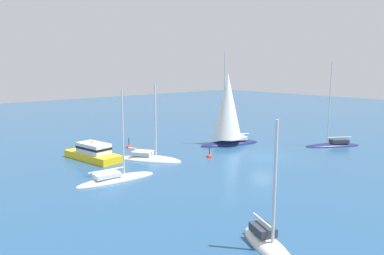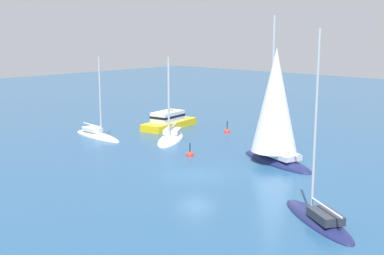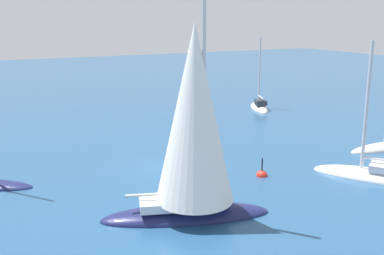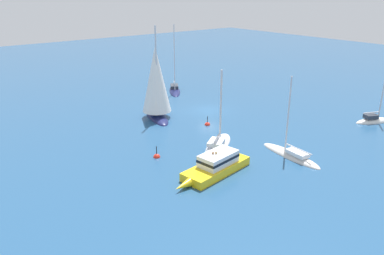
{
  "view_description": "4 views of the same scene",
  "coord_description": "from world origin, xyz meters",
  "px_view_note": "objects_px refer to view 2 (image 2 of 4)",
  "views": [
    {
      "loc": [
        24.09,
        -31.59,
        9.77
      ],
      "look_at": [
        -6.72,
        -4.2,
        2.87
      ],
      "focal_mm": 35.01,
      "sensor_mm": 36.0,
      "label": 1
    },
    {
      "loc": [
        26.04,
        23.68,
        10.19
      ],
      "look_at": [
        -6.68,
        -6.58,
        1.66
      ],
      "focal_mm": 47.95,
      "sensor_mm": 36.0,
      "label": 2
    },
    {
      "loc": [
        -24.69,
        11.26,
        9.08
      ],
      "look_at": [
        2.86,
        -3.18,
        1.58
      ],
      "focal_mm": 43.48,
      "sensor_mm": 36.0,
      "label": 3
    },
    {
      "loc": [
        -31.38,
        -36.24,
        15.27
      ],
      "look_at": [
        -7.57,
        -5.96,
        1.02
      ],
      "focal_mm": 35.36,
      "sensor_mm": 36.0,
      "label": 4
    }
  ],
  "objects_px": {
    "yacht": "(171,138)",
    "channel_buoy": "(190,155)",
    "ketch": "(97,136)",
    "powerboat": "(170,121)",
    "sailboat": "(318,219)",
    "sloop_1": "(276,110)",
    "mooring_buoy": "(227,132)"
  },
  "relations": [
    {
      "from": "powerboat",
      "to": "yacht",
      "type": "height_order",
      "value": "yacht"
    },
    {
      "from": "sloop_1",
      "to": "yacht",
      "type": "bearing_deg",
      "value": 17.96
    },
    {
      "from": "sloop_1",
      "to": "channel_buoy",
      "type": "relative_size",
      "value": 8.38
    },
    {
      "from": "sloop_1",
      "to": "yacht",
      "type": "distance_m",
      "value": 12.33
    },
    {
      "from": "ketch",
      "to": "channel_buoy",
      "type": "relative_size",
      "value": 5.79
    },
    {
      "from": "sailboat",
      "to": "mooring_buoy",
      "type": "relative_size",
      "value": 7.29
    },
    {
      "from": "ketch",
      "to": "channel_buoy",
      "type": "bearing_deg",
      "value": 7.94
    },
    {
      "from": "sloop_1",
      "to": "channel_buoy",
      "type": "bearing_deg",
      "value": 45.47
    },
    {
      "from": "sailboat",
      "to": "ketch",
      "type": "height_order",
      "value": "sailboat"
    },
    {
      "from": "yacht",
      "to": "channel_buoy",
      "type": "relative_size",
      "value": 5.88
    },
    {
      "from": "sloop_1",
      "to": "mooring_buoy",
      "type": "relative_size",
      "value": 8.07
    },
    {
      "from": "sailboat",
      "to": "powerboat",
      "type": "height_order",
      "value": "sailboat"
    },
    {
      "from": "yacht",
      "to": "channel_buoy",
      "type": "xyz_separation_m",
      "value": [
        3.27,
        5.53,
        -0.13
      ]
    },
    {
      "from": "yacht",
      "to": "channel_buoy",
      "type": "bearing_deg",
      "value": 26.1
    },
    {
      "from": "powerboat",
      "to": "ketch",
      "type": "relative_size",
      "value": 1.05
    },
    {
      "from": "ketch",
      "to": "channel_buoy",
      "type": "xyz_separation_m",
      "value": [
        -0.6,
        11.74,
        -0.1
      ]
    },
    {
      "from": "sailboat",
      "to": "channel_buoy",
      "type": "xyz_separation_m",
      "value": [
        -6.09,
        -15.13,
        -0.16
      ]
    },
    {
      "from": "sloop_1",
      "to": "yacht",
      "type": "xyz_separation_m",
      "value": [
        -0.19,
        -11.68,
        -3.95
      ]
    },
    {
      "from": "ketch",
      "to": "mooring_buoy",
      "type": "distance_m",
      "value": 12.95
    },
    {
      "from": "ketch",
      "to": "sloop_1",
      "type": "bearing_deg",
      "value": 16.64
    },
    {
      "from": "sailboat",
      "to": "powerboat",
      "type": "relative_size",
      "value": 1.25
    },
    {
      "from": "sailboat",
      "to": "yacht",
      "type": "xyz_separation_m",
      "value": [
        -9.36,
        -20.66,
        -0.03
      ]
    },
    {
      "from": "powerboat",
      "to": "sloop_1",
      "type": "relative_size",
      "value": 0.72
    },
    {
      "from": "sailboat",
      "to": "yacht",
      "type": "bearing_deg",
      "value": 8.55
    },
    {
      "from": "powerboat",
      "to": "yacht",
      "type": "distance_m",
      "value": 6.05
    },
    {
      "from": "sloop_1",
      "to": "powerboat",
      "type": "bearing_deg",
      "value": 3.65
    },
    {
      "from": "ketch",
      "to": "yacht",
      "type": "bearing_deg",
      "value": 36.95
    },
    {
      "from": "channel_buoy",
      "to": "mooring_buoy",
      "type": "relative_size",
      "value": 0.96
    },
    {
      "from": "sailboat",
      "to": "ketch",
      "type": "xyz_separation_m",
      "value": [
        -5.49,
        -26.87,
        -0.06
      ]
    },
    {
      "from": "sailboat",
      "to": "sloop_1",
      "type": "relative_size",
      "value": 0.9
    },
    {
      "from": "yacht",
      "to": "sailboat",
      "type": "bearing_deg",
      "value": 32.31
    },
    {
      "from": "yacht",
      "to": "ketch",
      "type": "relative_size",
      "value": 1.02
    }
  ]
}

